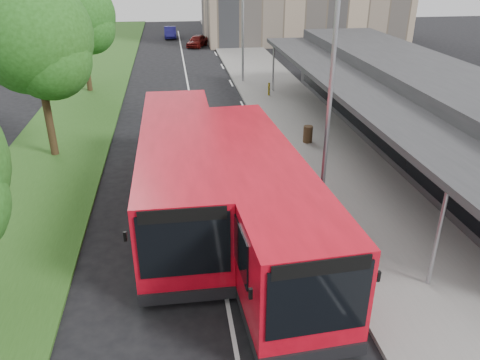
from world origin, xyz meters
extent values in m
plane|color=black|center=(0.00, 0.00, 0.00)|extent=(120.00, 120.00, 0.00)
cube|color=slate|center=(6.00, 20.00, 0.07)|extent=(5.00, 80.00, 0.15)
cube|color=#264E19|center=(-7.00, 20.00, 0.05)|extent=(5.00, 80.00, 0.10)
cube|color=silver|center=(0.00, 15.00, 0.01)|extent=(0.12, 70.00, 0.01)
cube|color=silver|center=(3.30, -2.00, 0.01)|extent=(0.12, 2.00, 0.01)
cube|color=silver|center=(3.30, 4.00, 0.01)|extent=(0.12, 2.00, 0.01)
cube|color=silver|center=(3.30, 10.00, 0.01)|extent=(0.12, 2.00, 0.01)
cube|color=silver|center=(3.30, 16.00, 0.01)|extent=(0.12, 2.00, 0.01)
cube|color=silver|center=(3.30, 22.00, 0.01)|extent=(0.12, 2.00, 0.01)
cube|color=silver|center=(3.30, 28.00, 0.01)|extent=(0.12, 2.00, 0.01)
cube|color=silver|center=(3.30, 34.00, 0.01)|extent=(0.12, 2.00, 0.01)
cube|color=silver|center=(3.30, 40.00, 0.01)|extent=(0.12, 2.00, 0.01)
cube|color=silver|center=(3.30, 46.00, 0.01)|extent=(0.12, 2.00, 0.01)
cube|color=#2C2C2F|center=(11.00, 8.00, 2.00)|extent=(5.00, 26.00, 4.00)
cube|color=black|center=(8.48, 8.00, 1.60)|extent=(0.06, 24.00, 2.20)
cube|color=#2C2C2F|center=(7.20, 8.00, 3.30)|extent=(2.80, 26.00, 0.25)
cylinder|color=#9C9EA4|center=(5.90, -3.00, 1.65)|extent=(0.12, 0.12, 3.30)
cylinder|color=#9C9EA4|center=(5.90, 19.00, 1.65)|extent=(0.12, 0.12, 3.30)
cylinder|color=black|center=(-7.00, 9.00, 2.01)|extent=(0.36, 0.36, 4.01)
sphere|color=#1F4D14|center=(-7.00, 9.00, 5.65)|extent=(5.10, 5.10, 5.10)
sphere|color=#1F4D14|center=(-6.40, 8.60, 4.74)|extent=(3.65, 3.65, 3.65)
sphere|color=#1F4D14|center=(-7.50, 9.50, 5.01)|extent=(4.01, 4.01, 4.01)
cylinder|color=black|center=(-7.00, 21.00, 1.85)|extent=(0.36, 0.36, 3.71)
sphere|color=#1F4D14|center=(-7.00, 21.00, 5.22)|extent=(4.72, 4.72, 4.72)
sphere|color=#1F4D14|center=(-6.40, 20.60, 4.38)|extent=(3.37, 3.37, 3.37)
sphere|color=#1F4D14|center=(-7.50, 21.50, 4.63)|extent=(3.71, 3.71, 3.71)
cylinder|color=#9C9EA4|center=(4.20, 2.00, 4.15)|extent=(0.16, 0.16, 8.00)
cylinder|color=#9C9EA4|center=(4.20, 22.00, 4.15)|extent=(0.16, 0.16, 8.00)
cube|color=red|center=(1.39, 0.07, 1.76)|extent=(3.27, 11.18, 2.79)
cube|color=black|center=(1.39, 0.07, 0.40)|extent=(3.29, 11.20, 0.32)
cube|color=black|center=(1.71, -5.46, 2.05)|extent=(2.37, 0.19, 1.84)
cube|color=black|center=(1.06, 5.61, 2.21)|extent=(2.31, 0.18, 1.37)
cube|color=black|center=(0.04, 0.31, 2.26)|extent=(0.60, 9.45, 1.26)
cube|color=black|center=(2.70, 0.47, 2.26)|extent=(0.60, 9.45, 1.26)
cube|color=black|center=(1.71, -5.47, 0.42)|extent=(2.63, 0.23, 0.37)
cube|color=black|center=(1.71, -5.47, 2.94)|extent=(2.21, 0.17, 0.37)
cube|color=black|center=(0.23, -5.31, 2.31)|extent=(0.08, 0.08, 0.26)
cube|color=black|center=(3.17, -5.14, 2.31)|extent=(0.08, 0.08, 0.26)
cylinder|color=black|center=(0.49, -3.56, 0.47)|extent=(0.37, 0.96, 0.95)
cylinder|color=black|center=(2.70, -3.43, 0.47)|extent=(0.37, 0.96, 0.95)
cylinder|color=black|center=(0.08, 3.58, 0.47)|extent=(0.37, 0.96, 0.95)
cylinder|color=black|center=(2.28, 3.71, 0.47)|extent=(0.37, 0.96, 0.95)
cube|color=red|center=(-1.06, 2.69, 1.78)|extent=(2.72, 11.17, 2.82)
cube|color=black|center=(-1.06, 2.69, 0.40)|extent=(2.74, 11.19, 0.32)
cube|color=black|center=(-1.10, -2.91, 2.07)|extent=(2.39, 0.06, 1.86)
cube|color=black|center=(-1.03, 8.29, 2.23)|extent=(2.34, 0.06, 1.38)
cube|color=black|center=(-2.41, 3.02, 2.28)|extent=(0.11, 9.56, 1.27)
cube|color=black|center=(0.29, 3.00, 2.28)|extent=(0.11, 9.56, 1.27)
cube|color=black|center=(-1.10, -2.92, 0.42)|extent=(2.66, 0.10, 0.37)
cube|color=black|center=(-1.10, -2.92, 2.97)|extent=(2.23, 0.05, 0.37)
cube|color=black|center=(-2.58, -2.67, 2.34)|extent=(0.08, 0.08, 0.27)
cube|color=black|center=(0.39, -2.68, 2.34)|extent=(0.08, 0.08, 0.27)
cylinder|color=black|center=(-2.20, -0.92, 0.48)|extent=(0.32, 0.96, 0.96)
cylinder|color=black|center=(0.03, -0.93, 0.48)|extent=(0.32, 0.96, 0.96)
cylinder|color=black|center=(-2.16, 6.31, 0.48)|extent=(0.32, 0.96, 0.96)
cylinder|color=black|center=(0.07, 6.29, 0.48)|extent=(0.32, 0.96, 0.96)
cylinder|color=#3E2B19|center=(5.55, 8.66, 0.58)|extent=(0.58, 0.58, 0.85)
cylinder|color=yellow|center=(5.36, 17.70, 0.58)|extent=(0.15, 0.15, 0.86)
imported|color=#520D0B|center=(1.74, 38.18, 0.62)|extent=(2.77, 3.91, 1.24)
imported|color=navy|center=(-1.02, 44.60, 0.64)|extent=(1.36, 3.86, 1.27)
camera|label=1|loc=(-1.14, -13.11, 8.81)|focal=35.00mm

